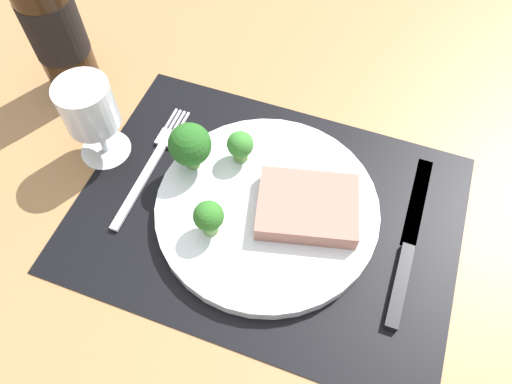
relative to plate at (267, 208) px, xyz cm
name	(u,v)px	position (x,y,z in cm)	size (l,w,h in cm)	color
ground_plane	(267,219)	(0.00, 0.00, -2.60)	(140.00, 110.00, 3.00)	#996D42
placemat	(267,212)	(0.00, 0.00, -0.95)	(44.65, 32.67, 0.30)	black
plate	(267,208)	(0.00, 0.00, 0.00)	(26.06, 26.06, 1.60)	silver
steak	(307,207)	(4.54, 0.69, 1.93)	(11.23, 8.58, 2.27)	#9E6B5B
broccoli_front_edge	(209,217)	(-4.88, -5.22, 3.66)	(3.36, 3.36, 4.84)	#6B994C
broccoli_near_fork	(190,145)	(-10.37, 2.35, 4.60)	(5.08, 5.08, 6.46)	#5B8942
broccoli_back_left	(240,146)	(-5.28, 5.22, 3.28)	(3.22, 3.22, 4.32)	#5B8942
fork	(152,164)	(-15.83, 1.42, -0.55)	(2.40, 19.20, 0.50)	silver
knife	(407,250)	(16.54, 0.53, -0.50)	(1.80, 23.00, 0.80)	black
wine_bottle	(48,14)	(-32.17, 10.72, 10.70)	(6.98, 6.98, 32.37)	#331E0F
wine_glass	(89,111)	(-22.58, 1.66, 6.53)	(6.41, 6.41, 11.44)	silver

